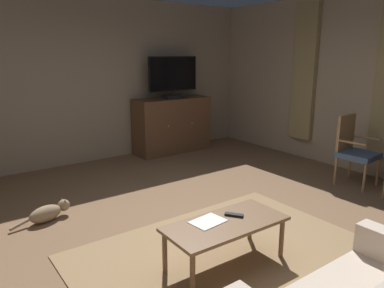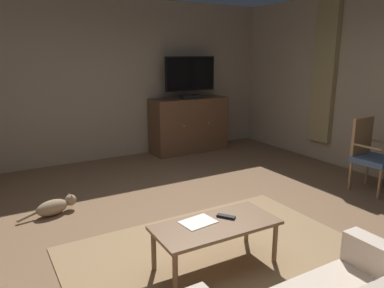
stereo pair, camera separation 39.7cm
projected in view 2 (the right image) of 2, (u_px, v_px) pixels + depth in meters
ground_plane at (214, 228)px, 4.12m from camera, size 6.78×7.12×0.04m
wall_back at (113, 80)px, 6.55m from camera, size 6.78×0.10×2.81m
curtain_panel_far at (324, 73)px, 6.25m from camera, size 0.10×0.44×2.36m
rug_central at (218, 256)px, 3.49m from camera, size 2.77×1.93×0.01m
tv_cabinet at (189, 126)px, 7.14m from camera, size 1.49×0.57×1.04m
television at (190, 76)px, 6.87m from camera, size 1.03×0.20×0.78m
coffee_table at (216, 228)px, 3.25m from camera, size 1.13×0.54×0.42m
tv_remote at (226, 217)px, 3.35m from camera, size 0.14×0.17×0.02m
folded_newspaper at (198, 222)px, 3.26m from camera, size 0.32×0.25×0.01m
side_chair_beside_plant at (371, 154)px, 5.08m from camera, size 0.53×0.52×1.01m
cat at (55, 206)px, 4.40m from camera, size 0.70×0.28×0.21m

